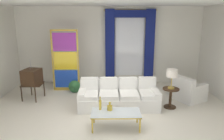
{
  "coord_description": "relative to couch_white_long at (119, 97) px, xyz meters",
  "views": [
    {
      "loc": [
        0.02,
        -5.49,
        2.68
      ],
      "look_at": [
        0.08,
        0.9,
        1.05
      ],
      "focal_mm": 34.75,
      "sensor_mm": 36.0,
      "label": 1
    }
  ],
  "objects": [
    {
      "name": "ground_plane",
      "position": [
        -0.28,
        -0.58,
        -0.31
      ],
      "size": [
        16.0,
        16.0,
        0.0
      ],
      "primitive_type": "plane",
      "color": "silver"
    },
    {
      "name": "wall_rear",
      "position": [
        -0.28,
        2.48,
        1.19
      ],
      "size": [
        8.0,
        0.12,
        3.0
      ],
      "primitive_type": "cube",
      "color": "white",
      "rests_on": "ground"
    },
    {
      "name": "ceiling_slab",
      "position": [
        -0.28,
        0.22,
        2.71
      ],
      "size": [
        8.0,
        7.6,
        0.04
      ],
      "primitive_type": "cube",
      "color": "white"
    },
    {
      "name": "curtained_window",
      "position": [
        0.52,
        2.31,
        1.44
      ],
      "size": [
        2.0,
        0.17,
        2.7
      ],
      "color": "white",
      "rests_on": "ground"
    },
    {
      "name": "couch_white_long",
      "position": [
        0.0,
        0.0,
        0.0
      ],
      "size": [
        2.36,
        0.96,
        0.86
      ],
      "color": "white",
      "rests_on": "ground"
    },
    {
      "name": "coffee_table",
      "position": [
        -0.12,
        -1.28,
        0.07
      ],
      "size": [
        1.19,
        0.58,
        0.41
      ],
      "color": "silver",
      "rests_on": "ground"
    },
    {
      "name": "bottle_blue_decanter",
      "position": [
        -0.26,
        -1.16,
        0.18
      ],
      "size": [
        0.13,
        0.13,
        0.22
      ],
      "color": "gold",
      "rests_on": "coffee_table"
    },
    {
      "name": "bottle_crystal_tall",
      "position": [
        -0.5,
        -1.13,
        0.24
      ],
      "size": [
        0.06,
        0.06,
        0.34
      ],
      "color": "gold",
      "rests_on": "coffee_table"
    },
    {
      "name": "vintage_tv",
      "position": [
        -2.77,
        0.64,
        0.42
      ],
      "size": [
        0.62,
        0.68,
        1.35
      ],
      "color": "#382314",
      "rests_on": "ground"
    },
    {
      "name": "armchair_white",
      "position": [
        2.26,
        0.48,
        -0.02
      ],
      "size": [
        1.1,
        1.1,
        0.8
      ],
      "color": "white",
      "rests_on": "ground"
    },
    {
      "name": "stained_glass_divider",
      "position": [
        -1.84,
        1.47,
        0.75
      ],
      "size": [
        0.95,
        0.05,
        2.2
      ],
      "color": "gold",
      "rests_on": "ground"
    },
    {
      "name": "peacock_figurine",
      "position": [
        -1.51,
        1.15,
        -0.09
      ],
      "size": [
        0.44,
        0.6,
        0.5
      ],
      "color": "beige",
      "rests_on": "ground"
    },
    {
      "name": "round_side_table",
      "position": [
        1.53,
        -0.1,
        0.05
      ],
      "size": [
        0.48,
        0.48,
        0.59
      ],
      "color": "#382314",
      "rests_on": "ground"
    },
    {
      "name": "table_lamp_brass",
      "position": [
        1.53,
        -0.1,
        0.72
      ],
      "size": [
        0.32,
        0.32,
        0.57
      ],
      "color": "#B29338",
      "rests_on": "round_side_table"
    }
  ]
}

